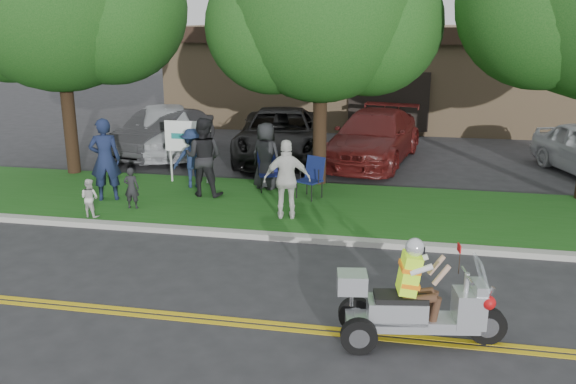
% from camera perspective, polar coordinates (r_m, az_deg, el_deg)
% --- Properties ---
extents(ground, '(120.00, 120.00, 0.00)m').
position_cam_1_polar(ground, '(9.78, -6.27, -10.48)').
color(ground, '#28282B').
rests_on(ground, ground).
extents(centerline_near, '(60.00, 0.10, 0.01)m').
position_cam_1_polar(centerline_near, '(9.28, -7.34, -11.99)').
color(centerline_near, gold).
rests_on(centerline_near, ground).
extents(centerline_far, '(60.00, 0.10, 0.01)m').
position_cam_1_polar(centerline_far, '(9.42, -7.03, -11.55)').
color(centerline_far, gold).
rests_on(centerline_far, ground).
extents(curb, '(60.00, 0.25, 0.12)m').
position_cam_1_polar(curb, '(12.46, -2.13, -4.11)').
color(curb, '#A8A89E').
rests_on(curb, ground).
extents(grass_verge, '(60.00, 4.00, 0.10)m').
position_cam_1_polar(grass_verge, '(14.45, -0.19, -1.25)').
color(grass_verge, '#1B5416').
rests_on(grass_verge, ground).
extents(commercial_building, '(18.00, 8.20, 4.00)m').
position_cam_1_polar(commercial_building, '(27.41, 9.76, 10.92)').
color(commercial_building, '#9E7F5B').
rests_on(commercial_building, ground).
extents(tree_mid, '(5.88, 4.80, 7.05)m').
position_cam_1_polar(tree_mid, '(15.71, 3.37, 16.33)').
color(tree_mid, '#332114').
rests_on(tree_mid, ground).
extents(business_sign, '(1.25, 0.06, 1.75)m').
position_cam_1_polar(business_sign, '(16.24, -9.34, 4.85)').
color(business_sign, silver).
rests_on(business_sign, ground).
extents(trike_scooter, '(2.35, 0.90, 1.53)m').
position_cam_1_polar(trike_scooter, '(8.65, 11.67, -10.48)').
color(trike_scooter, black).
rests_on(trike_scooter, ground).
extents(lawn_chair_a, '(0.72, 0.73, 1.00)m').
position_cam_1_polar(lawn_chair_a, '(14.81, 2.28, 1.63)').
color(lawn_chair_a, black).
rests_on(lawn_chair_a, grass_verge).
extents(lawn_chair_b, '(0.67, 0.68, 0.98)m').
position_cam_1_polar(lawn_chair_b, '(15.47, -1.87, 2.22)').
color(lawn_chair_b, black).
rests_on(lawn_chair_b, grass_verge).
extents(spectator_adult_left, '(0.85, 0.71, 1.98)m').
position_cam_1_polar(spectator_adult_left, '(15.12, -16.74, 2.93)').
color(spectator_adult_left, '#151D3B').
rests_on(spectator_adult_left, grass_verge).
extents(spectator_adult_mid, '(0.97, 0.77, 1.93)m').
position_cam_1_polar(spectator_adult_mid, '(15.01, -7.89, 3.27)').
color(spectator_adult_mid, black).
rests_on(spectator_adult_mid, grass_verge).
extents(spectator_adult_right, '(1.08, 0.61, 1.74)m').
position_cam_1_polar(spectator_adult_right, '(13.16, -0.08, 1.18)').
color(spectator_adult_right, silver).
rests_on(spectator_adult_right, grass_verge).
extents(spectator_chair_a, '(1.12, 0.89, 1.52)m').
position_cam_1_polar(spectator_chair_a, '(15.85, -8.92, 3.16)').
color(spectator_chair_a, '#192647').
rests_on(spectator_chair_a, grass_verge).
extents(spectator_chair_b, '(0.97, 0.79, 1.71)m').
position_cam_1_polar(spectator_chair_b, '(15.51, -2.09, 3.40)').
color(spectator_chair_b, black).
rests_on(spectator_chair_b, grass_verge).
extents(child_left, '(0.37, 0.26, 0.96)m').
position_cam_1_polar(child_left, '(14.39, -14.44, 0.37)').
color(child_left, black).
rests_on(child_left, grass_verge).
extents(child_right, '(0.47, 0.40, 0.86)m').
position_cam_1_polar(child_right, '(14.06, -18.07, -0.52)').
color(child_right, silver).
rests_on(child_right, grass_verge).
extents(parked_car_far_left, '(3.77, 5.18, 1.64)m').
position_cam_1_polar(parked_car_far_left, '(20.43, -11.30, 5.79)').
color(parked_car_far_left, silver).
rests_on(parked_car_far_left, ground).
extents(parked_car_left, '(2.34, 4.63, 1.46)m').
position_cam_1_polar(parked_car_left, '(20.33, -11.82, 5.44)').
color(parked_car_left, '#28282A').
rests_on(parked_car_left, ground).
extents(parked_car_mid, '(3.39, 5.98, 1.57)m').
position_cam_1_polar(parked_car_mid, '(19.26, -0.73, 5.38)').
color(parked_car_mid, black).
rests_on(parked_car_mid, ground).
extents(parked_car_right, '(3.13, 5.69, 1.56)m').
position_cam_1_polar(parked_car_right, '(19.11, 8.02, 5.12)').
color(parked_car_right, '#551513').
rests_on(parked_car_right, ground).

